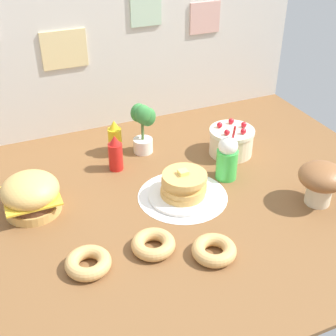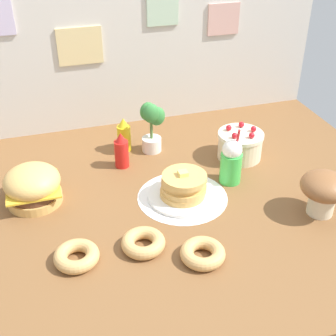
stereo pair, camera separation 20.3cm
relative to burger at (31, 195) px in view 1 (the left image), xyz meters
name	(u,v)px [view 1 (the left image)]	position (x,y,z in m)	size (l,w,h in m)	color
ground_plane	(165,203)	(0.60, -0.18, -0.10)	(2.50, 1.81, 0.02)	brown
back_wall	(104,44)	(0.60, 0.72, 0.42)	(2.50, 0.04, 1.03)	beige
doily_mat	(183,196)	(0.69, -0.18, -0.09)	(0.44, 0.44, 0.00)	white
burger	(31,195)	(0.00, 0.00, 0.00)	(0.27, 0.27, 0.19)	#DBA859
pancake_stack	(183,186)	(0.70, -0.18, -0.03)	(0.34, 0.34, 0.15)	white
layer_cake	(231,141)	(1.12, 0.10, -0.01)	(0.25, 0.25, 0.18)	beige
ketchup_bottle	(115,154)	(0.47, 0.20, 0.00)	(0.08, 0.08, 0.20)	red
mustard_bottle	(115,138)	(0.52, 0.36, 0.00)	(0.08, 0.08, 0.20)	yellow
cream_soda_cup	(227,158)	(0.97, -0.11, 0.03)	(0.11, 0.11, 0.30)	green
donut_pink_glaze	(88,263)	(0.14, -0.47, -0.06)	(0.19, 0.19, 0.06)	tan
donut_chocolate	(153,244)	(0.42, -0.47, -0.06)	(0.19, 0.19, 0.06)	tan
donut_vanilla	(214,250)	(0.64, -0.61, -0.06)	(0.19, 0.19, 0.06)	tan
potted_plant	(143,126)	(0.67, 0.31, 0.07)	(0.14, 0.13, 0.31)	white
mushroom_stool	(321,180)	(1.27, -0.48, 0.04)	(0.22, 0.22, 0.21)	beige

